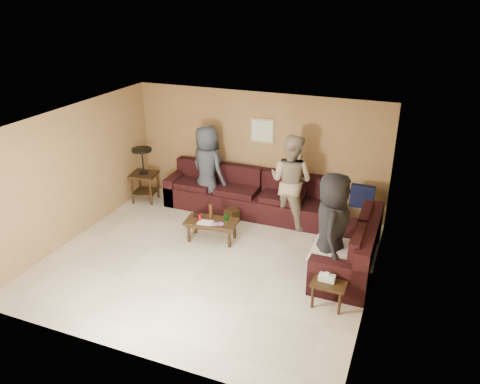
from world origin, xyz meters
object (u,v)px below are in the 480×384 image
at_px(end_table_left, 144,174).
at_px(person_left, 207,168).
at_px(waste_bin, 232,216).
at_px(person_right, 332,228).
at_px(side_table_right, 329,284).
at_px(person_middle, 291,181).
at_px(sectional_sofa, 279,215).
at_px(coffee_table, 211,223).

height_order(end_table_left, person_left, person_left).
distance_m(waste_bin, person_right, 2.71).
distance_m(side_table_right, waste_bin, 3.13).
relative_size(end_table_left, person_middle, 0.65).
bearing_deg(side_table_right, person_right, 101.65).
bearing_deg(person_middle, person_left, 9.18).
relative_size(waste_bin, person_middle, 0.15).
bearing_deg(person_left, sectional_sofa, -170.36).
bearing_deg(side_table_right, waste_bin, 140.31).
distance_m(waste_bin, person_middle, 1.42).
bearing_deg(person_left, person_middle, -159.85).
bearing_deg(end_table_left, person_middle, 1.67).
bearing_deg(waste_bin, person_right, -29.59).
height_order(end_table_left, waste_bin, end_table_left).
bearing_deg(coffee_table, side_table_right, -25.26).
bearing_deg(sectional_sofa, waste_bin, -178.24).
height_order(coffee_table, person_left, person_left).
distance_m(sectional_sofa, person_left, 1.91).
xyz_separation_m(person_left, person_middle, (1.88, -0.14, 0.03)).
bearing_deg(coffee_table, person_middle, 44.72).
xyz_separation_m(sectional_sofa, person_right, (1.26, -1.31, 0.61)).
distance_m(sectional_sofa, person_middle, 0.71).
relative_size(sectional_sofa, person_middle, 2.46).
bearing_deg(side_table_right, end_table_left, 154.01).
height_order(sectional_sofa, coffee_table, sectional_sofa).
bearing_deg(person_right, person_left, 52.13).
bearing_deg(waste_bin, sectional_sofa, 1.76).
bearing_deg(person_left, end_table_left, 33.40).
xyz_separation_m(side_table_right, person_middle, (-1.28, 2.35, 0.57)).
distance_m(coffee_table, person_left, 1.59).
bearing_deg(person_left, person_right, 173.86).
bearing_deg(person_right, person_middle, 27.34).
distance_m(coffee_table, end_table_left, 2.42).
height_order(end_table_left, person_right, person_right).
bearing_deg(person_right, sectional_sofa, 36.35).
relative_size(waste_bin, person_left, 0.16).
bearing_deg(sectional_sofa, person_left, 165.34).
xyz_separation_m(end_table_left, person_left, (1.45, 0.23, 0.27)).
xyz_separation_m(waste_bin, person_left, (-0.76, 0.49, 0.77)).
bearing_deg(side_table_right, sectional_sofa, 124.74).
xyz_separation_m(coffee_table, waste_bin, (0.07, 0.83, -0.21)).
bearing_deg(sectional_sofa, side_table_right, -55.26).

